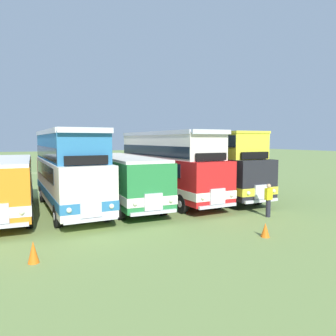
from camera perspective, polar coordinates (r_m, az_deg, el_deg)
name	(u,v)px	position (r m, az deg, el deg)	size (l,w,h in m)	color
ground_plane	(97,206)	(19.70, -12.68, -6.72)	(200.00, 200.00, 0.00)	#7A934C
bus_second_in_row	(6,182)	(18.97, -27.09, -2.24)	(3.11, 10.09, 2.99)	orange
bus_third_in_row	(69,169)	(18.81, -17.39, -0.12)	(2.70, 10.26, 4.52)	silver
bus_fourth_in_row	(122,176)	(19.84, -8.26, -1.43)	(2.98, 10.78, 2.99)	#237538
bus_fifth_in_row	(167,164)	(21.11, -0.10, 0.66)	(2.77, 11.08, 4.52)	red
bus_sixth_in_row	(206,161)	(22.88, 6.88, 1.25)	(2.79, 11.36, 4.49)	black
cone_near_end	(33,252)	(11.49, -22.98, -13.69)	(0.36, 0.36, 0.73)	orange
cone_mid_row	(265,230)	(13.88, 17.03, -10.56)	(0.36, 0.36, 0.59)	orange
marshal_person	(268,200)	(17.29, 17.54, -5.48)	(0.36, 0.24, 1.73)	#23232D
rope_fence_line	(64,175)	(32.17, -18.18, -1.12)	(22.10, 0.08, 1.05)	#8C704C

